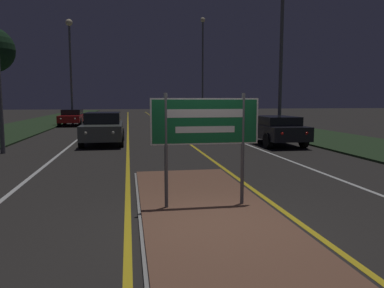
{
  "coord_description": "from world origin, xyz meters",
  "views": [
    {
      "loc": [
        -1.45,
        -6.2,
        2.17
      ],
      "look_at": [
        0.0,
        2.33,
        1.14
      ],
      "focal_mm": 35.0,
      "sensor_mm": 36.0,
      "label": 1
    }
  ],
  "objects_px": {
    "streetlight_left_far": "(70,54)",
    "warning_sign": "(255,110)",
    "car_approaching_1": "(72,117)",
    "streetlight_right_near": "(282,21)",
    "car_receding_2": "(166,112)",
    "streetlight_right_far": "(203,57)",
    "car_approaching_0": "(103,127)",
    "highway_sign": "(205,127)",
    "car_receding_0": "(275,129)",
    "car_receding_1": "(217,116)"
  },
  "relations": [
    {
      "from": "highway_sign",
      "to": "car_approaching_0",
      "type": "height_order",
      "value": "highway_sign"
    },
    {
      "from": "highway_sign",
      "to": "streetlight_right_far",
      "type": "height_order",
      "value": "streetlight_right_far"
    },
    {
      "from": "streetlight_left_far",
      "to": "car_approaching_0",
      "type": "distance_m",
      "value": 15.66
    },
    {
      "from": "highway_sign",
      "to": "car_approaching_0",
      "type": "relative_size",
      "value": 0.47
    },
    {
      "from": "car_approaching_0",
      "to": "highway_sign",
      "type": "bearing_deg",
      "value": -77.2
    },
    {
      "from": "highway_sign",
      "to": "car_approaching_1",
      "type": "height_order",
      "value": "highway_sign"
    },
    {
      "from": "streetlight_left_far",
      "to": "streetlight_right_near",
      "type": "bearing_deg",
      "value": -49.29
    },
    {
      "from": "car_approaching_1",
      "to": "warning_sign",
      "type": "distance_m",
      "value": 15.31
    },
    {
      "from": "car_receding_0",
      "to": "car_receding_2",
      "type": "height_order",
      "value": "car_receding_2"
    },
    {
      "from": "streetlight_right_near",
      "to": "car_receding_0",
      "type": "xyz_separation_m",
      "value": [
        -0.89,
        -1.58,
        -5.41
      ]
    },
    {
      "from": "streetlight_right_near",
      "to": "car_receding_2",
      "type": "xyz_separation_m",
      "value": [
        -3.62,
        24.05,
        -5.41
      ]
    },
    {
      "from": "car_receding_0",
      "to": "car_receding_1",
      "type": "xyz_separation_m",
      "value": [
        0.2,
        12.61,
        0.08
      ]
    },
    {
      "from": "car_approaching_0",
      "to": "car_approaching_1",
      "type": "bearing_deg",
      "value": 103.92
    },
    {
      "from": "streetlight_right_near",
      "to": "car_receding_1",
      "type": "bearing_deg",
      "value": 93.59
    },
    {
      "from": "streetlight_right_far",
      "to": "car_receding_0",
      "type": "bearing_deg",
      "value": -92.32
    },
    {
      "from": "streetlight_left_far",
      "to": "warning_sign",
      "type": "height_order",
      "value": "streetlight_left_far"
    },
    {
      "from": "streetlight_right_far",
      "to": "car_receding_0",
      "type": "xyz_separation_m",
      "value": [
        -0.91,
        -22.37,
        -5.82
      ]
    },
    {
      "from": "car_receding_1",
      "to": "car_receding_2",
      "type": "xyz_separation_m",
      "value": [
        -2.93,
        13.02,
        -0.08
      ]
    },
    {
      "from": "streetlight_left_far",
      "to": "car_approaching_1",
      "type": "relative_size",
      "value": 1.95
    },
    {
      "from": "streetlight_right_far",
      "to": "car_approaching_1",
      "type": "distance_m",
      "value": 15.41
    },
    {
      "from": "streetlight_left_far",
      "to": "car_receding_0",
      "type": "distance_m",
      "value": 20.59
    },
    {
      "from": "highway_sign",
      "to": "car_approaching_1",
      "type": "bearing_deg",
      "value": 103.4
    },
    {
      "from": "streetlight_right_far",
      "to": "car_receding_0",
      "type": "height_order",
      "value": "streetlight_right_far"
    },
    {
      "from": "streetlight_left_far",
      "to": "car_receding_2",
      "type": "relative_size",
      "value": 1.87
    },
    {
      "from": "car_receding_2",
      "to": "car_receding_1",
      "type": "bearing_deg",
      "value": -77.32
    },
    {
      "from": "car_receding_1",
      "to": "car_approaching_1",
      "type": "height_order",
      "value": "car_receding_1"
    },
    {
      "from": "streetlight_left_far",
      "to": "car_receding_0",
      "type": "xyz_separation_m",
      "value": [
        11.65,
        -16.16,
        -5.19
      ]
    },
    {
      "from": "car_approaching_0",
      "to": "car_approaching_1",
      "type": "xyz_separation_m",
      "value": [
        -3.4,
        13.73,
        -0.08
      ]
    },
    {
      "from": "car_receding_1",
      "to": "streetlight_right_near",
      "type": "bearing_deg",
      "value": -86.41
    },
    {
      "from": "car_receding_0",
      "to": "car_approaching_0",
      "type": "height_order",
      "value": "car_approaching_0"
    },
    {
      "from": "car_receding_0",
      "to": "car_receding_2",
      "type": "distance_m",
      "value": 25.78
    },
    {
      "from": "car_receding_0",
      "to": "car_receding_1",
      "type": "height_order",
      "value": "car_receding_1"
    },
    {
      "from": "streetlight_right_near",
      "to": "car_receding_1",
      "type": "relative_size",
      "value": 1.85
    },
    {
      "from": "streetlight_right_far",
      "to": "streetlight_left_far",
      "type": "bearing_deg",
      "value": -153.71
    },
    {
      "from": "streetlight_left_far",
      "to": "streetlight_right_near",
      "type": "distance_m",
      "value": 19.24
    },
    {
      "from": "highway_sign",
      "to": "car_receding_0",
      "type": "distance_m",
      "value": 11.48
    },
    {
      "from": "streetlight_right_near",
      "to": "streetlight_right_far",
      "type": "relative_size",
      "value": 0.82
    },
    {
      "from": "car_receding_1",
      "to": "car_receding_2",
      "type": "distance_m",
      "value": 13.35
    },
    {
      "from": "car_approaching_0",
      "to": "car_receding_1",
      "type": "bearing_deg",
      "value": 52.24
    },
    {
      "from": "warning_sign",
      "to": "car_receding_2",
      "type": "bearing_deg",
      "value": 116.1
    },
    {
      "from": "car_receding_0",
      "to": "car_approaching_0",
      "type": "distance_m",
      "value": 8.38
    },
    {
      "from": "streetlight_right_near",
      "to": "car_approaching_0",
      "type": "relative_size",
      "value": 1.84
    },
    {
      "from": "streetlight_left_far",
      "to": "car_approaching_1",
      "type": "xyz_separation_m",
      "value": [
        0.06,
        -0.65,
        -5.22
      ]
    },
    {
      "from": "streetlight_left_far",
      "to": "warning_sign",
      "type": "xyz_separation_m",
      "value": [
        15.14,
        -3.22,
        -4.63
      ]
    },
    {
      "from": "highway_sign",
      "to": "car_receding_2",
      "type": "xyz_separation_m",
      "value": [
        2.77,
        35.67,
        -0.9
      ]
    },
    {
      "from": "highway_sign",
      "to": "streetlight_right_far",
      "type": "xyz_separation_m",
      "value": [
        6.41,
        32.41,
        4.92
      ]
    },
    {
      "from": "car_approaching_0",
      "to": "streetlight_left_far",
      "type": "bearing_deg",
      "value": 103.55
    },
    {
      "from": "streetlight_right_near",
      "to": "car_receding_1",
      "type": "xyz_separation_m",
      "value": [
        -0.69,
        11.03,
        -5.32
      ]
    },
    {
      "from": "warning_sign",
      "to": "car_approaching_1",
      "type": "bearing_deg",
      "value": 170.34
    },
    {
      "from": "streetlight_right_far",
      "to": "car_approaching_0",
      "type": "bearing_deg",
      "value": -113.84
    }
  ]
}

